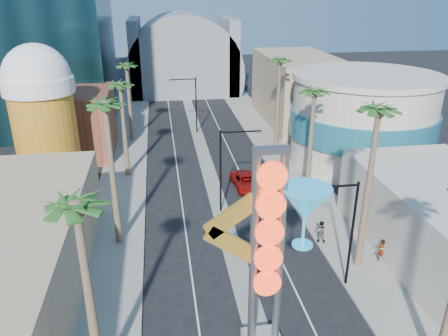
# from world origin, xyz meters

# --- Properties ---
(sidewalk_west) EXTENTS (5.00, 100.00, 0.15)m
(sidewalk_west) POSITION_xyz_m (-9.50, 35.00, 0.07)
(sidewalk_west) COLOR gray
(sidewalk_west) RESTS_ON ground
(sidewalk_east) EXTENTS (5.00, 100.00, 0.15)m
(sidewalk_east) POSITION_xyz_m (9.50, 35.00, 0.07)
(sidewalk_east) COLOR gray
(sidewalk_east) RESTS_ON ground
(median) EXTENTS (1.60, 84.00, 0.15)m
(median) POSITION_xyz_m (0.00, 38.00, 0.07)
(median) COLOR gray
(median) RESTS_ON ground
(brick_filler_west) EXTENTS (10.00, 10.00, 8.00)m
(brick_filler_west) POSITION_xyz_m (-16.00, 38.00, 4.00)
(brick_filler_west) COLOR brown
(brick_filler_west) RESTS_ON ground
(filler_east) EXTENTS (10.00, 20.00, 10.00)m
(filler_east) POSITION_xyz_m (16.00, 48.00, 5.00)
(filler_east) COLOR tan
(filler_east) RESTS_ON ground
(beer_mug) EXTENTS (7.00, 7.00, 14.50)m
(beer_mug) POSITION_xyz_m (-17.00, 30.00, 7.84)
(beer_mug) COLOR #AE7717
(beer_mug) RESTS_ON ground
(turquoise_building) EXTENTS (16.60, 16.60, 10.60)m
(turquoise_building) POSITION_xyz_m (18.00, 30.00, 5.25)
(turquoise_building) COLOR beige
(turquoise_building) RESTS_ON ground
(canopy) EXTENTS (22.00, 16.00, 22.00)m
(canopy) POSITION_xyz_m (0.00, 72.00, 4.31)
(canopy) COLOR slate
(canopy) RESTS_ON ground
(neon_sign) EXTENTS (6.53, 2.60, 12.55)m
(neon_sign) POSITION_xyz_m (0.82, 2.96, 7.31)
(neon_sign) COLOR gray
(neon_sign) RESTS_ON ground
(streetlight_0) EXTENTS (3.79, 0.25, 8.00)m
(streetlight_0) POSITION_xyz_m (0.55, 20.00, 4.88)
(streetlight_0) COLOR black
(streetlight_0) RESTS_ON ground
(streetlight_1) EXTENTS (3.79, 0.25, 8.00)m
(streetlight_1) POSITION_xyz_m (-0.55, 44.00, 4.88)
(streetlight_1) COLOR black
(streetlight_1) RESTS_ON ground
(streetlight_2) EXTENTS (3.45, 0.25, 8.00)m
(streetlight_2) POSITION_xyz_m (6.72, 8.00, 4.83)
(streetlight_2) COLOR black
(streetlight_2) RESTS_ON ground
(palm_0) EXTENTS (2.40, 2.40, 11.70)m
(palm_0) POSITION_xyz_m (-9.00, 2.00, 9.93)
(palm_0) COLOR brown
(palm_0) RESTS_ON ground
(palm_1) EXTENTS (2.40, 2.40, 12.70)m
(palm_1) POSITION_xyz_m (-9.00, 16.00, 10.82)
(palm_1) COLOR brown
(palm_1) RESTS_ON ground
(palm_2) EXTENTS (2.40, 2.40, 11.20)m
(palm_2) POSITION_xyz_m (-9.00, 30.00, 9.48)
(palm_2) COLOR brown
(palm_2) RESTS_ON ground
(palm_3) EXTENTS (2.40, 2.40, 11.20)m
(palm_3) POSITION_xyz_m (-9.00, 42.00, 9.48)
(palm_3) COLOR brown
(palm_3) RESTS_ON ground
(palm_5) EXTENTS (2.40, 2.40, 13.20)m
(palm_5) POSITION_xyz_m (9.00, 10.00, 11.27)
(palm_5) COLOR brown
(palm_5) RESTS_ON ground
(palm_6) EXTENTS (2.40, 2.40, 11.70)m
(palm_6) POSITION_xyz_m (9.00, 22.00, 9.93)
(palm_6) COLOR brown
(palm_6) RESTS_ON ground
(palm_7) EXTENTS (2.40, 2.40, 12.70)m
(palm_7) POSITION_xyz_m (9.00, 34.00, 10.82)
(palm_7) COLOR brown
(palm_7) RESTS_ON ground
(red_pickup) EXTENTS (2.84, 5.45, 1.47)m
(red_pickup) POSITION_xyz_m (3.36, 24.79, 0.73)
(red_pickup) COLOR #9F100C
(red_pickup) RESTS_ON ground
(pedestrian_a) EXTENTS (0.72, 0.53, 1.84)m
(pedestrian_a) POSITION_xyz_m (10.93, 10.23, 1.07)
(pedestrian_a) COLOR gray
(pedestrian_a) RESTS_ON sidewalk_east
(pedestrian_b) EXTENTS (1.09, 0.97, 1.86)m
(pedestrian_b) POSITION_xyz_m (7.30, 13.52, 1.08)
(pedestrian_b) COLOR gray
(pedestrian_b) RESTS_ON sidewalk_east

